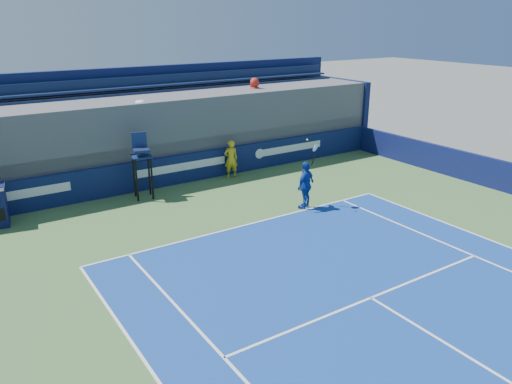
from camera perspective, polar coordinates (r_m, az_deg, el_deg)
ball_person at (r=21.08m, az=-2.88°, el=3.79°), size 0.66×0.51×1.61m
back_hoarding at (r=20.61m, az=-8.57°, el=2.61°), size 20.40×0.21×1.20m
umpire_chair at (r=18.91m, az=-12.96°, el=3.73°), size 0.83×0.83×2.48m
tennis_player at (r=17.65m, az=5.70°, el=0.81°), size 1.09×0.78×2.57m
stadium_seating at (r=22.13m, az=-11.02°, el=6.92°), size 21.00×4.05×4.40m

